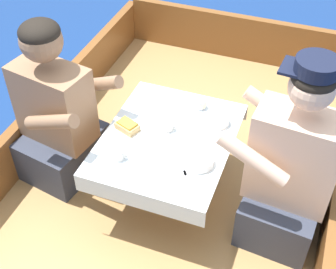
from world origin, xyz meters
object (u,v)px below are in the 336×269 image
Objects in this scene: person_port at (57,117)px; tin_can at (200,104)px; person_starboard at (290,172)px; sandwich at (127,126)px; coffee_cup_port at (167,125)px; coffee_cup_starboard at (118,153)px.

person_port reaches higher than tin_can.
sandwich is at bearing 4.36° from person_starboard.
person_starboard reaches higher than sandwich.
person_port is 0.61m from coffee_cup_port.
person_starboard is 15.42× the size of tin_can.
tin_can is at bearing 46.98° from sandwich.
sandwich is 0.20m from coffee_cup_port.
coffee_cup_starboard is at bearing -117.72° from coffee_cup_port.
coffee_cup_port is 1.07× the size of coffee_cup_starboard.
tin_can is (0.70, 0.33, 0.04)m from person_port.
sandwich is (0.41, 0.02, 0.04)m from person_port.
sandwich is 1.43× the size of coffee_cup_starboard.
coffee_cup_port is at bearing 20.00° from person_port.
person_starboard is 10.91× the size of coffee_cup_starboard.
sandwich is 0.43m from tin_can.
person_port is 14.40× the size of tin_can.
person_starboard is (1.25, 0.01, 0.02)m from person_port.
coffee_cup_starboard is (0.04, -0.20, -0.00)m from sandwich.
coffee_cup_port and tin_can have the same top height.
tin_can is at bearing 63.41° from coffee_cup_starboard.
sandwich is (-0.84, 0.01, 0.02)m from person_starboard.
person_port is 10.19× the size of coffee_cup_starboard.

